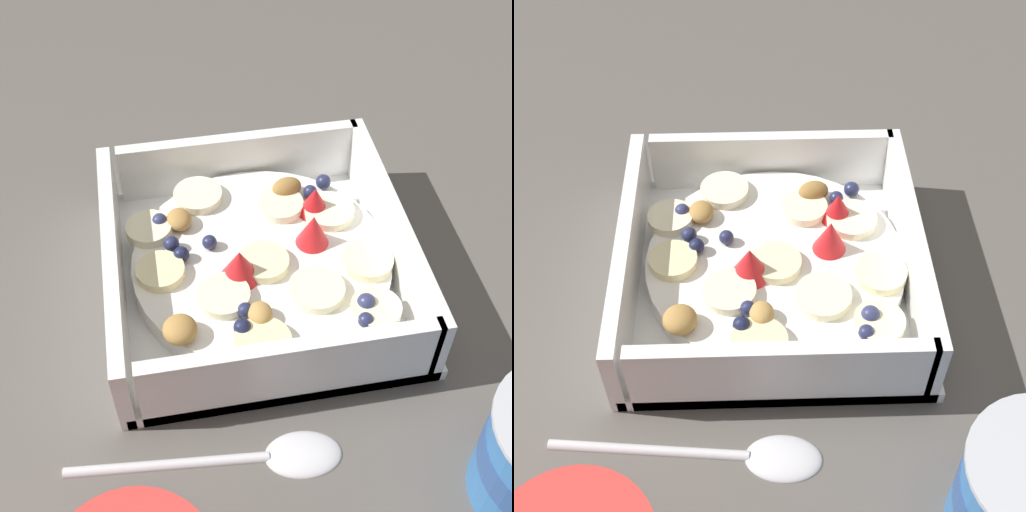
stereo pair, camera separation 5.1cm
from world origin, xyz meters
TOP-DOWN VIEW (x-y plane):
  - ground_plane at (0.00, 0.00)m, footprint 2.40×2.40m
  - fruit_bowl at (0.01, -0.00)m, footprint 0.21×0.21m
  - spoon at (0.15, -0.02)m, footprint 0.04×0.17m

SIDE VIEW (x-z plane):
  - ground_plane at x=0.00m, z-range 0.00..0.00m
  - spoon at x=0.15m, z-range 0.00..0.01m
  - fruit_bowl at x=0.01m, z-range -0.01..0.05m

